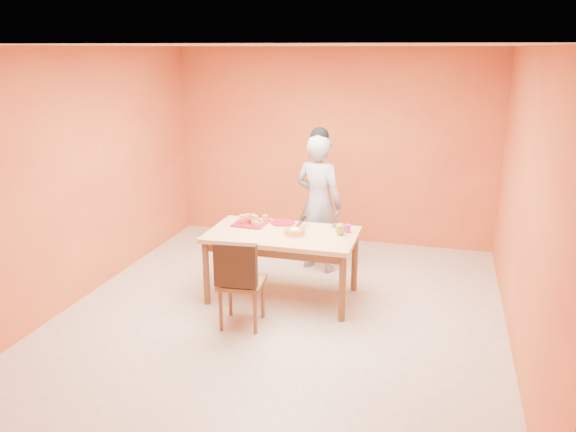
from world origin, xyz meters
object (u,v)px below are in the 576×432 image
(red_dinner_plate, at_px, (283,222))
(sponge_cake, at_px, (295,232))
(checker_tin, at_px, (337,226))
(person, at_px, (319,203))
(pastry_platter, at_px, (251,223))
(dining_table, at_px, (282,241))
(magenta_glass, at_px, (348,229))
(dining_chair, at_px, (241,281))
(egg_ornament, at_px, (340,229))

(red_dinner_plate, distance_m, sponge_cake, 0.44)
(sponge_cake, bearing_deg, checker_tin, 45.58)
(person, distance_m, pastry_platter, 0.97)
(dining_table, distance_m, magenta_glass, 0.72)
(dining_chair, xyz_separation_m, magenta_glass, (0.89, 0.94, 0.32))
(person, xyz_separation_m, magenta_glass, (0.49, -0.75, -0.05))
(dining_chair, bearing_deg, checker_tin, 50.23)
(egg_ornament, xyz_separation_m, magenta_glass, (0.06, 0.10, -0.02))
(red_dinner_plate, bearing_deg, pastry_platter, -158.91)
(person, bearing_deg, dining_table, 95.64)
(checker_tin, bearing_deg, sponge_cake, -134.42)
(dining_table, relative_size, pastry_platter, 4.50)
(dining_table, relative_size, checker_tin, 14.91)
(dining_table, distance_m, sponge_cake, 0.20)
(sponge_cake, bearing_deg, dining_table, 163.10)
(dining_chair, relative_size, sponge_cake, 4.07)
(sponge_cake, bearing_deg, pastry_platter, 157.22)
(dining_chair, height_order, magenta_glass, dining_chair)
(pastry_platter, xyz_separation_m, magenta_glass, (1.11, -0.01, 0.04))
(dining_table, height_order, sponge_cake, sponge_cake)
(pastry_platter, relative_size, checker_tin, 3.32)
(magenta_glass, bearing_deg, dining_chair, -133.36)
(dining_table, xyz_separation_m, dining_chair, (-0.21, -0.75, -0.18))
(dining_chair, bearing_deg, magenta_glass, 40.89)
(pastry_platter, xyz_separation_m, checker_tin, (0.96, 0.15, 0.01))
(person, relative_size, sponge_cake, 7.44)
(dining_chair, distance_m, red_dinner_plate, 1.12)
(red_dinner_plate, bearing_deg, person, 65.13)
(dining_chair, distance_m, person, 1.77)
(red_dinner_plate, relative_size, magenta_glass, 3.07)
(magenta_glass, bearing_deg, dining_table, -164.53)
(magenta_glass, height_order, checker_tin, magenta_glass)
(person, bearing_deg, magenta_glass, 140.45)
(person, bearing_deg, egg_ornament, 134.01)
(dining_table, xyz_separation_m, egg_ornament, (0.62, 0.08, 0.16))
(pastry_platter, distance_m, red_dinner_plate, 0.36)
(egg_ornament, bearing_deg, dining_chair, -147.20)
(pastry_platter, bearing_deg, person, 49.92)
(magenta_glass, distance_m, checker_tin, 0.22)
(checker_tin, bearing_deg, egg_ornament, -72.36)
(egg_ornament, xyz_separation_m, checker_tin, (-0.08, 0.27, -0.05))
(red_dinner_plate, height_order, magenta_glass, magenta_glass)
(dining_table, distance_m, dining_chair, 0.80)
(pastry_platter, bearing_deg, sponge_cake, -22.78)
(sponge_cake, bearing_deg, person, 87.50)
(magenta_glass, bearing_deg, sponge_cake, -156.28)
(sponge_cake, height_order, egg_ornament, egg_ornament)
(person, height_order, red_dinner_plate, person)
(dining_chair, xyz_separation_m, pastry_platter, (-0.22, 0.95, 0.29))
(person, xyz_separation_m, checker_tin, (0.34, -0.58, -0.08))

